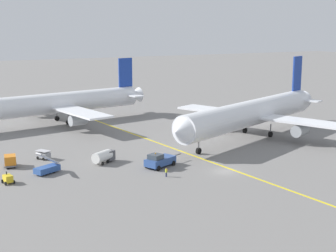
% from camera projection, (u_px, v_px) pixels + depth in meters
% --- Properties ---
extents(ground_plane, '(600.00, 600.00, 0.00)m').
position_uv_depth(ground_plane, '(225.00, 171.00, 90.32)').
color(ground_plane, slate).
extents(taxiway_stripe, '(14.41, 119.25, 0.01)m').
position_uv_depth(taxiway_stripe, '(200.00, 158.00, 99.37)').
color(taxiway_stripe, yellow).
rests_on(taxiway_stripe, ground).
extents(airliner_at_gate_left, '(55.70, 44.98, 16.18)m').
position_uv_depth(airliner_at_gate_left, '(51.00, 104.00, 131.70)').
color(airliner_at_gate_left, white).
rests_on(airliner_at_gate_left, ground).
extents(airliner_being_pushed, '(52.36, 40.51, 17.44)m').
position_uv_depth(airliner_being_pushed, '(251.00, 113.00, 116.49)').
color(airliner_being_pushed, white).
rests_on(airliner_being_pushed, ground).
extents(pushback_tug, '(8.98, 5.23, 2.93)m').
position_uv_depth(pushback_tug, '(160.00, 160.00, 92.83)').
color(pushback_tug, '#2D4C8C').
rests_on(pushback_tug, ground).
extents(gse_fuel_bowser_stubby, '(5.15, 4.19, 2.40)m').
position_uv_depth(gse_fuel_bowser_stubby, '(104.00, 156.00, 95.50)').
color(gse_fuel_bowser_stubby, silver).
rests_on(gse_fuel_bowser_stubby, ground).
extents(gse_gpu_cart_small, '(1.97, 2.36, 1.90)m').
position_uv_depth(gse_gpu_cart_small, '(8.00, 179.00, 83.38)').
color(gse_gpu_cart_small, gold).
rests_on(gse_gpu_cart_small, ground).
extents(gse_baggage_cart_near_cluster, '(2.80, 3.15, 1.71)m').
position_uv_depth(gse_baggage_cart_near_cluster, '(43.00, 155.00, 98.33)').
color(gse_baggage_cart_near_cluster, gray).
rests_on(gse_baggage_cart_near_cluster, ground).
extents(gse_container_dolly_flat, '(2.63, 3.48, 2.15)m').
position_uv_depth(gse_container_dolly_flat, '(10.00, 161.00, 92.95)').
color(gse_container_dolly_flat, slate).
rests_on(gse_container_dolly_flat, ground).
extents(gse_stair_truck_yellow, '(4.92, 3.82, 4.06)m').
position_uv_depth(gse_stair_truck_yellow, '(47.00, 168.00, 88.84)').
color(gse_stair_truck_yellow, '#2D5199').
rests_on(gse_stair_truck_yellow, ground).
extents(ground_crew_ramp_agent_by_cones, '(0.50, 0.36, 1.56)m').
position_uv_depth(ground_crew_ramp_agent_by_cones, '(166.00, 172.00, 87.02)').
color(ground_crew_ramp_agent_by_cones, '#2D3351').
rests_on(ground_crew_ramp_agent_by_cones, ground).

